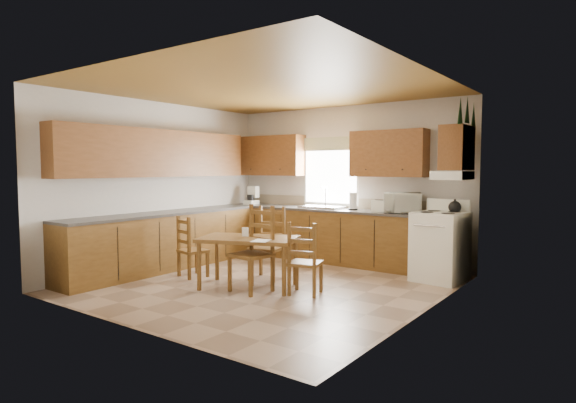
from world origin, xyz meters
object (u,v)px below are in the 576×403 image
Objects in this scene: chair_near_right at (305,258)px; chair_far_left at (251,249)px; dining_table at (248,262)px; chair_near_left at (193,247)px; microwave at (402,203)px; stove at (440,247)px; chair_far_right at (267,243)px.

chair_near_right is 0.73m from chair_far_left.
dining_table is 1.42× the size of chair_near_left.
microwave is 2.19m from chair_near_right.
chair_near_right is (1.92, 0.16, 0.01)m from chair_near_left.
stove is 0.93× the size of chair_far_right.
microwave is at bearing 39.14° from chair_far_right.
chair_far_left reaches higher than dining_table.
microwave is 0.56× the size of chair_near_right.
stove is 1.07× the size of chair_near_left.
chair_near_left is at bearing -160.98° from microwave.
chair_far_right is at bearing 119.67° from chair_far_left.
dining_table is 1.38× the size of chair_near_right.
chair_near_right is at bearing -161.19° from chair_near_left.
chair_far_right is (-2.08, -1.38, 0.04)m from stove.
microwave is 2.67m from dining_table.
chair_far_right is at bearing -153.12° from microwave.
chair_near_left is 1.12m from chair_far_right.
chair_far_right reaches higher than chair_near_left.
microwave is (-0.71, 0.31, 0.59)m from stove.
dining_table is 0.84m from chair_near_right.
dining_table is (-1.98, -1.92, -0.14)m from stove.
chair_far_right reaches higher than chair_near_right.
microwave is 0.58× the size of chair_near_left.
chair_far_left is (-1.81, -2.06, 0.07)m from stove.
stove is 1.04× the size of chair_near_right.
microwave is at bearing 72.77° from chair_far_left.
chair_far_right is at bearing -140.59° from stove.
microwave is 2.25m from chair_far_right.
chair_near_left is 0.81× the size of chair_far_left.
chair_near_left is 0.86× the size of chair_far_right.
chair_near_left is 1.28m from chair_far_left.
chair_near_right is 0.83× the size of chair_far_left.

